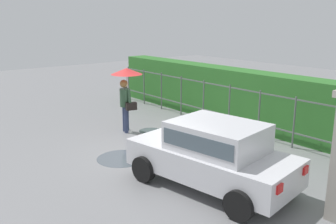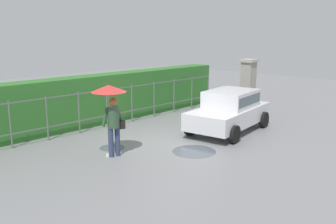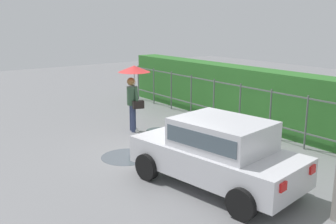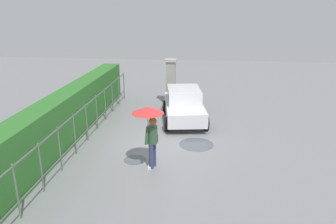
% 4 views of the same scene
% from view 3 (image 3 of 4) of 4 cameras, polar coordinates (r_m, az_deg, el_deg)
% --- Properties ---
extents(ground_plane, '(40.00, 40.00, 0.00)m').
position_cam_3_polar(ground_plane, '(10.74, 0.28, -5.41)').
color(ground_plane, slate).
extents(car, '(3.92, 2.30, 1.48)m').
position_cam_3_polar(car, '(8.23, 7.39, -5.59)').
color(car, silver).
rests_on(car, ground).
extents(pedestrian, '(1.01, 1.01, 2.08)m').
position_cam_3_polar(pedestrian, '(12.15, -5.08, 4.32)').
color(pedestrian, '#2D3856').
rests_on(pedestrian, ground).
extents(fence_section, '(12.20, 0.05, 1.50)m').
position_cam_3_polar(fence_section, '(12.58, 10.53, 1.09)').
color(fence_section, '#59605B').
rests_on(fence_section, ground).
extents(hedge_row, '(13.15, 0.90, 1.90)m').
position_cam_3_polar(hedge_row, '(13.14, 12.94, 2.05)').
color(hedge_row, '#2D6B28').
rests_on(hedge_row, ground).
extents(puddle_near, '(1.32, 1.32, 0.00)m').
position_cam_3_polar(puddle_near, '(10.18, -6.12, -6.56)').
color(puddle_near, '#4C545B').
rests_on(puddle_near, ground).
extents(puddle_far, '(0.78, 0.78, 0.00)m').
position_cam_3_polar(puddle_far, '(12.45, -1.44, -2.72)').
color(puddle_far, '#4C545B').
rests_on(puddle_far, ground).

